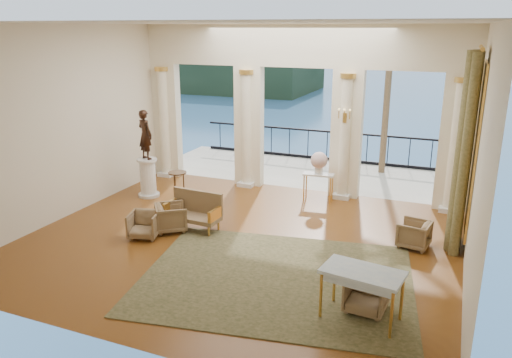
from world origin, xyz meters
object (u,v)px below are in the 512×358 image
at_px(settee, 195,210).
at_px(side_table, 177,176).
at_px(armchair_a, 144,224).
at_px(pedestal, 148,178).
at_px(console_table, 318,178).
at_px(armchair_d, 171,216).
at_px(armchair_c, 414,233).
at_px(armchair_b, 366,293).
at_px(game_table, 363,276).
at_px(statue, 145,135).

distance_m(settee, side_table, 2.01).
height_order(armchair_a, side_table, side_table).
relative_size(pedestal, console_table, 1.27).
height_order(armchair_d, settee, settee).
distance_m(armchair_c, side_table, 6.12).
distance_m(armchair_c, armchair_d, 5.29).
relative_size(armchair_b, side_table, 0.84).
relative_size(armchair_c, side_table, 0.80).
xyz_separation_m(game_table, statue, (-6.50, 3.80, 0.95)).
height_order(armchair_b, settee, settee).
bearing_deg(game_table, statue, 158.13).
xyz_separation_m(settee, console_table, (2.12, 2.83, 0.21)).
bearing_deg(pedestal, armchair_b, -28.37).
height_order(game_table, statue, statue).
bearing_deg(game_table, console_table, 120.91).
xyz_separation_m(armchair_a, settee, (0.76, 0.90, 0.11)).
height_order(settee, game_table, settee).
height_order(settee, pedestal, pedestal).
height_order(armchair_b, armchair_c, armchair_b).
relative_size(settee, pedestal, 1.26).
bearing_deg(armchair_c, settee, -71.01).
height_order(armchair_c, settee, settee).
xyz_separation_m(armchair_c, game_table, (-0.50, -3.13, 0.44)).
distance_m(armchair_b, pedestal, 7.43).
xyz_separation_m(pedestal, side_table, (0.93, 0.00, 0.17)).
relative_size(armchair_b, pedestal, 0.62).
distance_m(statue, console_table, 4.70).
bearing_deg(game_table, side_table, 154.16).
bearing_deg(statue, side_table, -159.66).
bearing_deg(console_table, armchair_b, -72.41).
bearing_deg(armchair_d, game_table, -150.22).
bearing_deg(statue, armchair_d, 155.45).
relative_size(armchair_c, armchair_d, 0.92).
relative_size(armchair_c, game_table, 0.48).
bearing_deg(pedestal, side_table, 0.00).
bearing_deg(pedestal, game_table, -30.31).
height_order(armchair_a, game_table, game_table).
bearing_deg(armchair_c, armchair_a, -63.41).
distance_m(settee, game_table, 4.85).
distance_m(armchair_a, console_table, 4.72).
height_order(armchair_c, pedestal, pedestal).
distance_m(settee, pedestal, 2.70).
bearing_deg(armchair_d, pedestal, 7.75).
height_order(statue, side_table, statue).
bearing_deg(armchair_b, side_table, 152.09).
height_order(pedestal, statue, statue).
height_order(statue, console_table, statue).
height_order(armchair_b, side_table, side_table).
xyz_separation_m(armchair_b, console_table, (-2.17, 4.88, 0.30)).
xyz_separation_m(armchair_b, statue, (-6.54, 3.53, 1.38)).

